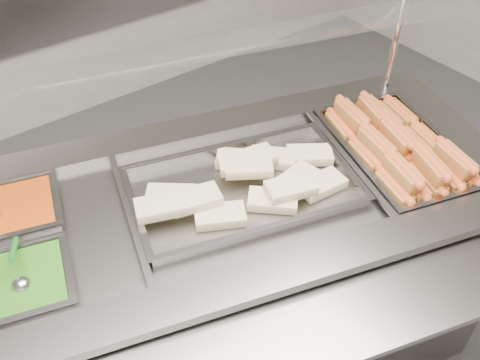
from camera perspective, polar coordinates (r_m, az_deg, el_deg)
steam_counter at (r=2.20m, az=-1.37°, el=-10.54°), size 2.25×1.46×0.99m
tray_rail at (r=1.54m, az=5.68°, el=-15.98°), size 1.99×0.93×0.06m
sneeze_guard at (r=1.79m, az=-4.51°, el=13.57°), size 1.84×0.82×0.49m
pan_hotdogs at (r=2.13m, az=16.24°, el=2.58°), size 0.53×0.69×0.11m
pan_wraps at (r=1.87m, az=0.32°, el=-1.16°), size 0.85×0.63×0.08m
pan_beans at (r=1.95m, az=-23.46°, el=-3.84°), size 0.39×0.35×0.11m
pan_peas at (r=1.73m, az=-22.99°, el=-11.03°), size 0.39×0.35×0.11m
hotdogs_in_buns at (r=2.09m, az=16.41°, el=3.49°), size 0.47×0.63×0.13m
tortilla_wraps at (r=1.86m, az=1.14°, el=-0.00°), size 0.78×0.43×0.08m
serving_spoon at (r=1.68m, az=-22.37°, el=-9.79°), size 0.09×0.20×0.14m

